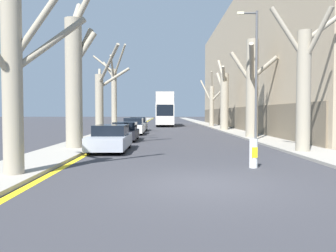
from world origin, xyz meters
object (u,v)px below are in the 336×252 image
street_tree_left_2 (101,101)px  parked_car_2 (134,127)px  traffic_bollard (253,153)px  street_tree_right_1 (252,86)px  street_tree_left_0 (14,73)px  street_tree_left_3 (114,95)px  street_tree_right_0 (305,83)px  street_tree_right_3 (212,103)px  street_tree_left_1 (75,75)px  street_tree_right_2 (224,99)px  parked_car_0 (111,138)px  parked_car_3 (138,124)px  lamp_post (255,69)px  double_decker_bus (165,108)px  parked_car_1 (125,132)px

street_tree_left_2 → parked_car_2: 6.76m
traffic_bollard → street_tree_right_1: bearing=75.2°
street_tree_left_0 → street_tree_left_3: street_tree_left_3 is taller
street_tree_right_0 → street_tree_left_0: bearing=-152.9°
street_tree_left_3 → parked_car_2: 3.77m
street_tree_right_3 → street_tree_left_2: bearing=-116.7°
street_tree_left_1 → street_tree_right_0: street_tree_left_1 is taller
street_tree_right_0 → street_tree_right_1: (0.01, 9.12, 0.63)m
street_tree_right_2 → parked_car_0: size_ratio=1.80×
street_tree_left_0 → street_tree_left_1: size_ratio=0.70×
street_tree_left_2 → street_tree_left_3: street_tree_left_3 is taller
parked_car_3 → lamp_post: (8.72, -12.74, 4.09)m
street_tree_left_0 → street_tree_right_2: bearing=66.9°
street_tree_left_1 → double_decker_bus: street_tree_left_1 is taller
street_tree_left_2 → lamp_post: 10.68m
street_tree_right_2 → parked_car_1: bearing=-126.2°
street_tree_right_1 → traffic_bollard: size_ratio=7.34×
parked_car_2 → street_tree_left_0: bearing=-95.0°
street_tree_left_3 → parked_car_3: (1.96, 4.09, -2.91)m
double_decker_bus → lamp_post: 26.49m
street_tree_left_3 → street_tree_right_2: 11.95m
street_tree_right_3 → parked_car_1: size_ratio=1.86×
lamp_post → street_tree_left_1: bearing=-155.1°
street_tree_right_0 → street_tree_right_3: bearing=89.8°
street_tree_right_3 → double_decker_bus: street_tree_right_3 is taller
lamp_post → traffic_bollard: 11.75m
double_decker_bus → street_tree_left_0: bearing=-96.8°
street_tree_left_3 → lamp_post: 13.79m
parked_car_1 → parked_car_2: size_ratio=0.94×
street_tree_right_2 → traffic_bollard: (-3.37, -23.67, -2.91)m
street_tree_left_0 → street_tree_right_0: (10.87, 5.56, 0.22)m
street_tree_left_0 → street_tree_right_1: 18.29m
street_tree_right_0 → parked_car_2: size_ratio=1.63×
street_tree_left_2 → street_tree_right_3: 24.37m
double_decker_bus → traffic_bollard: (2.91, -36.28, -2.13)m
street_tree_right_1 → parked_car_3: size_ratio=1.74×
street_tree_right_2 → street_tree_left_1: bearing=-121.3°
street_tree_right_0 → parked_car_3: 21.59m
parked_car_3 → lamp_post: size_ratio=0.49×
street_tree_left_2 → parked_car_0: (1.70, -6.46, -2.09)m
street_tree_left_0 → double_decker_bus: 38.20m
street_tree_right_1 → parked_car_3: bearing=131.9°
street_tree_left_3 → street_tree_right_3: size_ratio=1.05×
street_tree_right_1 → street_tree_right_2: (-0.08, 10.65, -0.49)m
street_tree_left_0 → street_tree_right_0: street_tree_right_0 is taller
street_tree_left_3 → parked_car_0: 14.50m
double_decker_bus → parked_car_2: (-2.85, -18.48, -1.95)m
street_tree_left_1 → parked_car_3: (1.86, 17.65, -3.12)m
parked_car_0 → lamp_post: (8.72, 5.41, 4.15)m
parked_car_2 → parked_car_3: 5.47m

